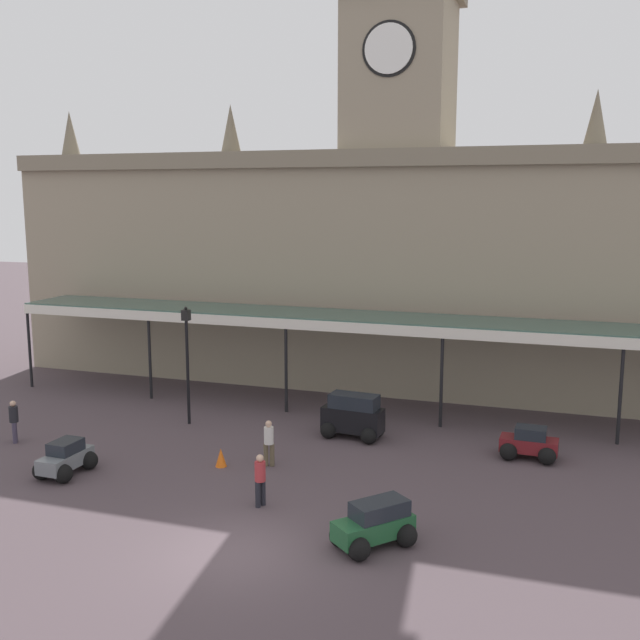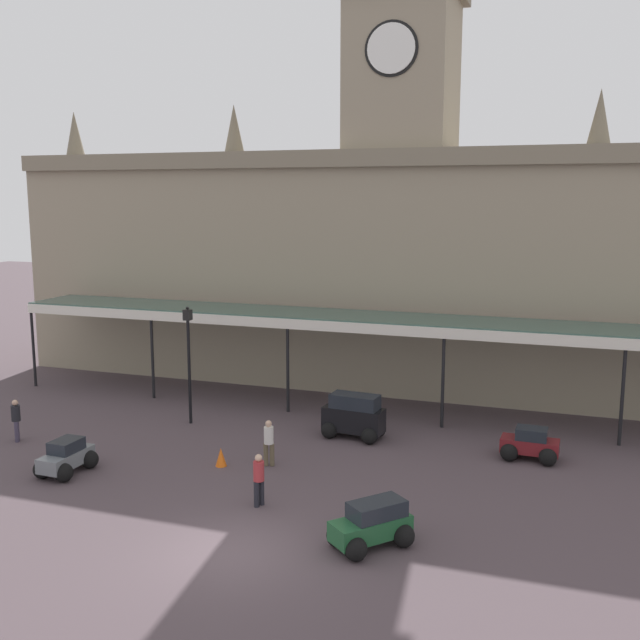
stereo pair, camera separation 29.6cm
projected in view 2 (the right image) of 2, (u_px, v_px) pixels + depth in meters
The scene contains 12 objects.
ground_plane at pixel (233, 553), 19.81m from camera, with size 140.00×140.00×0.00m, color #4C3E43.
station_building at pixel (400, 256), 36.77m from camera, with size 39.97×6.28×19.68m.
entrance_canopy at pixel (371, 320), 32.16m from camera, with size 34.40×3.26×4.28m.
car_black_van at pixel (354, 418), 29.11m from camera, with size 2.48×1.75×1.77m.
car_grey_sedan at pixel (66, 459), 25.43m from camera, with size 1.56×2.07×1.19m.
car_maroon_sedan at pixel (530, 446), 26.76m from camera, with size 2.08×1.57×1.19m.
car_green_estate at pixel (372, 527), 20.09m from camera, with size 2.34×2.40×1.27m.
pedestrian_beside_cars at pixel (16, 419), 28.68m from camera, with size 0.34×0.34×1.67m.
pedestrian_crossing_forecourt at pixel (269, 441), 26.06m from camera, with size 0.38×0.34×1.67m.
pedestrian_near_entrance at pixel (259, 478), 22.67m from camera, with size 0.34×0.38×1.67m.
victorian_lamppost at pixel (189, 351), 30.59m from camera, with size 0.30×0.30×4.99m.
traffic_cone at pixel (221, 457), 26.12m from camera, with size 0.40×0.40×0.66m, color orange.
Camera 2 is at (8.27, -16.70, 9.49)m, focal length 41.36 mm.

